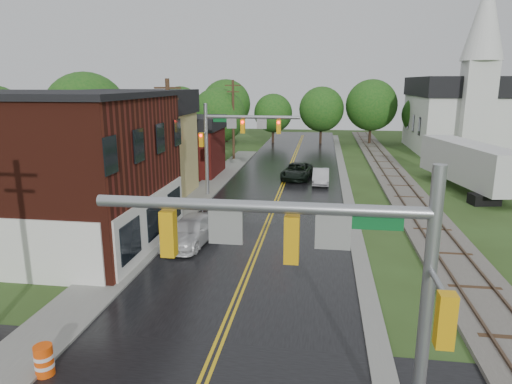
% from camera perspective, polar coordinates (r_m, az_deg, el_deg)
% --- Properties ---
extents(main_road, '(10.00, 90.00, 0.02)m').
position_cam_1_polar(main_road, '(38.40, 3.17, 0.37)').
color(main_road, black).
rests_on(main_road, ground).
extents(curb_right, '(0.80, 70.00, 0.12)m').
position_cam_1_polar(curb_right, '(43.19, 10.94, 1.63)').
color(curb_right, gray).
rests_on(curb_right, ground).
extents(sidewalk_left, '(2.40, 50.00, 0.12)m').
position_cam_1_polar(sidewalk_left, '(34.73, -7.84, -1.16)').
color(sidewalk_left, gray).
rests_on(sidewalk_left, ground).
extents(brick_building, '(14.30, 10.30, 8.30)m').
position_cam_1_polar(brick_building, '(27.65, -26.66, 2.52)').
color(brick_building, '#48180F').
rests_on(brick_building, ground).
extents(yellow_house, '(8.00, 7.00, 6.40)m').
position_cam_1_polar(yellow_house, '(36.61, -14.83, 4.39)').
color(yellow_house, tan).
rests_on(yellow_house, ground).
extents(darkred_building, '(7.00, 6.00, 4.40)m').
position_cam_1_polar(darkred_building, '(44.76, -9.09, 4.98)').
color(darkred_building, '#3F0F0C').
rests_on(darkred_building, ground).
extents(church, '(10.40, 18.40, 20.00)m').
position_cam_1_polar(church, '(63.28, 23.98, 9.79)').
color(church, silver).
rests_on(church, ground).
extents(railroad, '(3.20, 80.00, 0.30)m').
position_cam_1_polar(railroad, '(43.63, 16.99, 1.54)').
color(railroad, '#59544C').
rests_on(railroad, ground).
extents(traffic_signal_near, '(7.34, 0.30, 7.20)m').
position_cam_1_polar(traffic_signal_near, '(9.99, 8.79, -8.96)').
color(traffic_signal_near, gray).
rests_on(traffic_signal_near, ground).
extents(traffic_signal_far, '(7.34, 0.43, 7.20)m').
position_cam_1_polar(traffic_signal_far, '(35.10, -2.87, 7.37)').
color(traffic_signal_far, gray).
rests_on(traffic_signal_far, ground).
extents(utility_pole_b, '(1.80, 0.28, 9.00)m').
position_cam_1_polar(utility_pole_b, '(31.19, -10.70, 5.90)').
color(utility_pole_b, '#382616').
rests_on(utility_pole_b, ground).
extents(utility_pole_c, '(1.80, 0.28, 9.00)m').
position_cam_1_polar(utility_pole_c, '(52.38, -2.86, 9.14)').
color(utility_pole_c, '#382616').
rests_on(utility_pole_c, ground).
extents(tree_left_b, '(7.60, 7.60, 9.69)m').
position_cam_1_polar(tree_left_b, '(44.58, -20.27, 8.84)').
color(tree_left_b, black).
rests_on(tree_left_b, ground).
extents(tree_left_c, '(6.00, 6.00, 7.65)m').
position_cam_1_polar(tree_left_c, '(50.33, -11.76, 8.46)').
color(tree_left_c, black).
rests_on(tree_left_c, ground).
extents(tree_left_e, '(6.40, 6.40, 8.16)m').
position_cam_1_polar(tree_left_e, '(54.65, -4.61, 9.40)').
color(tree_left_e, black).
rests_on(tree_left_e, ground).
extents(suv_dark, '(3.00, 5.47, 1.45)m').
position_cam_1_polar(suv_dark, '(42.33, 5.17, 2.58)').
color(suv_dark, black).
rests_on(suv_dark, ground).
extents(sedan_silver, '(1.42, 4.07, 1.34)m').
position_cam_1_polar(sedan_silver, '(40.49, 8.09, 1.92)').
color(sedan_silver, '#B2B2B7').
rests_on(sedan_silver, ground).
extents(pickup_white, '(2.65, 5.24, 1.46)m').
position_cam_1_polar(pickup_white, '(25.64, -8.08, -4.83)').
color(pickup_white, silver).
rests_on(pickup_white, ground).
extents(semi_trailer, '(5.12, 12.73, 3.91)m').
position_cam_1_polar(semi_trailer, '(41.30, 25.00, 3.33)').
color(semi_trailer, black).
rests_on(semi_trailer, ground).
extents(construction_barrel, '(0.73, 0.73, 1.00)m').
position_cam_1_polar(construction_barrel, '(16.17, -24.97, -18.56)').
color(construction_barrel, '#EF4B0A').
rests_on(construction_barrel, ground).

